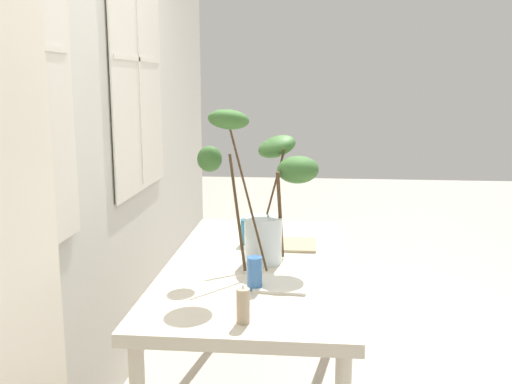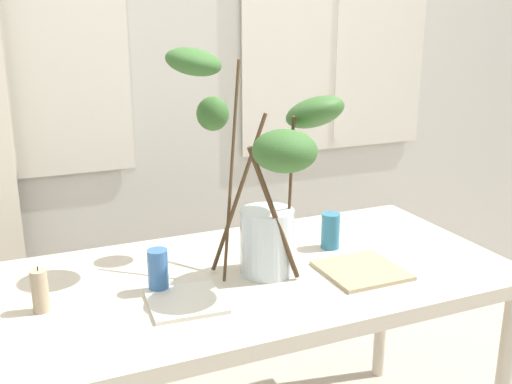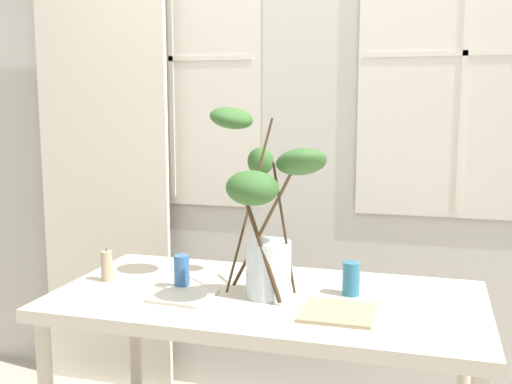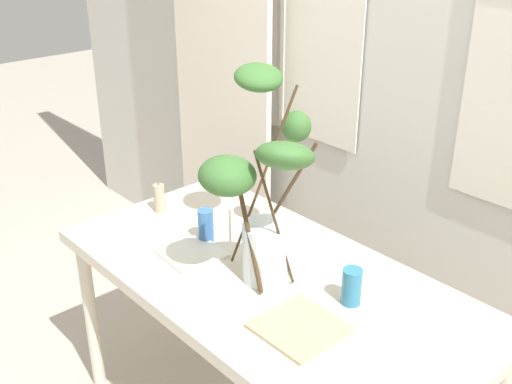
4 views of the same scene
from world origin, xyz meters
TOP-DOWN VIEW (x-y plane):
  - back_wall_with_windows at (0.00, 0.80)m, footprint 5.16×0.14m
  - dining_table at (0.00, 0.00)m, footprint 1.59×0.81m
  - vase_with_branches at (-0.00, -0.03)m, footprint 0.56×0.55m
  - drinking_glass_blue_left at (-0.34, -0.02)m, footprint 0.06×0.06m
  - drinking_glass_blue_right at (0.30, 0.08)m, footprint 0.07×0.07m
  - plate_square_left at (-0.29, -0.12)m, footprint 0.22×0.22m
  - plate_square_right at (0.29, -0.14)m, footprint 0.24×0.24m
  - pillar_candle at (-0.66, -0.01)m, footprint 0.05×0.05m

SIDE VIEW (x-z plane):
  - dining_table at x=0.00m, z-range 0.32..1.10m
  - plate_square_left at x=-0.29m, z-range 0.78..0.79m
  - plate_square_right at x=0.29m, z-range 0.78..0.79m
  - pillar_candle at x=-0.66m, z-range 0.77..0.91m
  - drinking_glass_blue_right at x=0.30m, z-range 0.78..0.90m
  - drinking_glass_blue_left at x=-0.34m, z-range 0.78..0.91m
  - vase_with_branches at x=0.00m, z-range 0.75..1.46m
  - back_wall_with_windows at x=0.00m, z-range 0.01..2.96m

